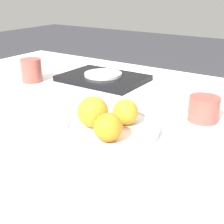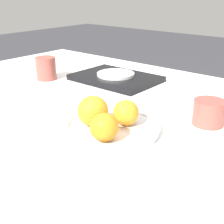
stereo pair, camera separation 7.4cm
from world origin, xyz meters
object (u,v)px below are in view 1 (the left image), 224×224
(orange_0, at_px, (126,112))
(side_plate, at_px, (103,74))
(cup_0, at_px, (32,70))
(cup_1, at_px, (204,109))
(orange_1, at_px, (93,112))
(fruit_platter, at_px, (112,127))
(serving_tray, at_px, (103,78))
(orange_2, at_px, (108,127))

(orange_0, height_order, side_plate, orange_0)
(cup_0, distance_m, cup_1, 0.64)
(orange_1, bearing_deg, fruit_platter, 36.64)
(serving_tray, bearing_deg, orange_1, -57.87)
(orange_0, xyz_separation_m, orange_1, (-0.06, -0.05, 0.01))
(fruit_platter, relative_size, cup_1, 2.93)
(serving_tray, relative_size, cup_1, 3.79)
(side_plate, relative_size, cup_0, 1.65)
(orange_1, bearing_deg, serving_tray, 122.13)
(fruit_platter, height_order, orange_2, orange_2)
(orange_0, relative_size, orange_2, 1.00)
(side_plate, xyz_separation_m, cup_0, (-0.21, -0.15, 0.02))
(fruit_platter, height_order, cup_1, cup_1)
(fruit_platter, xyz_separation_m, orange_2, (0.04, -0.07, 0.04))
(orange_2, xyz_separation_m, cup_0, (-0.51, 0.26, -0.00))
(orange_0, distance_m, serving_tray, 0.43)
(orange_0, bearing_deg, fruit_platter, -129.33)
(serving_tray, height_order, side_plate, side_plate)
(fruit_platter, bearing_deg, cup_0, 158.49)
(orange_0, xyz_separation_m, orange_2, (0.01, -0.09, 0.00))
(orange_2, bearing_deg, serving_tray, 126.53)
(orange_2, height_order, serving_tray, orange_2)
(orange_0, bearing_deg, cup_1, 49.15)
(fruit_platter, xyz_separation_m, cup_0, (-0.48, 0.19, 0.03))
(fruit_platter, xyz_separation_m, cup_1, (0.16, 0.19, 0.02))
(cup_1, bearing_deg, orange_0, -130.85)
(fruit_platter, height_order, orange_0, orange_0)
(fruit_platter, distance_m, orange_0, 0.05)
(side_plate, bearing_deg, serving_tray, 0.00)
(fruit_platter, xyz_separation_m, serving_tray, (-0.27, 0.34, -0.00))
(fruit_platter, bearing_deg, side_plate, 128.13)
(orange_2, relative_size, serving_tray, 0.21)
(fruit_platter, height_order, side_plate, side_plate)
(orange_2, bearing_deg, orange_0, 98.57)
(orange_0, xyz_separation_m, cup_1, (0.14, 0.16, -0.01))
(orange_0, height_order, cup_0, cup_0)
(orange_2, relative_size, cup_0, 0.75)
(side_plate, bearing_deg, orange_2, -53.47)
(orange_0, xyz_separation_m, serving_tray, (-0.29, 0.31, -0.04))
(orange_0, xyz_separation_m, side_plate, (-0.29, 0.31, -0.02))
(orange_1, relative_size, cup_0, 0.89)
(fruit_platter, relative_size, orange_0, 3.70)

